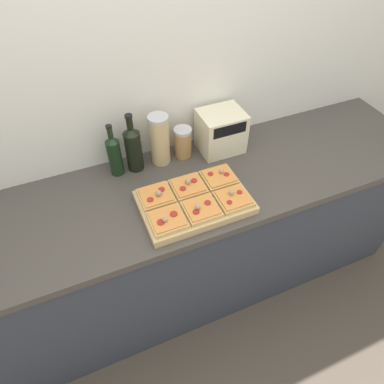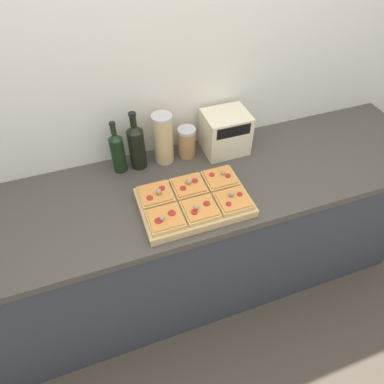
{
  "view_description": "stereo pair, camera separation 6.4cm",
  "coord_description": "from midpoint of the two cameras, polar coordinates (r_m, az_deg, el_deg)",
  "views": [
    {
      "loc": [
        -0.49,
        -0.79,
        2.11
      ],
      "look_at": [
        -0.07,
        0.22,
        0.99
      ],
      "focal_mm": 32.0,
      "sensor_mm": 36.0,
      "label": 1
    },
    {
      "loc": [
        -0.43,
        -0.82,
        2.11
      ],
      "look_at": [
        -0.07,
        0.22,
        0.99
      ],
      "focal_mm": 32.0,
      "sensor_mm": 36.0,
      "label": 2
    }
  ],
  "objects": [
    {
      "name": "wall_back",
      "position": [
        1.77,
        -5.01,
        16.53
      ],
      "size": [
        6.0,
        0.06,
        2.5
      ],
      "color": "silver",
      "rests_on": "ground_plane"
    },
    {
      "name": "olive_oil_bottle",
      "position": [
        1.72,
        -13.86,
        6.06
      ],
      "size": [
        0.07,
        0.07,
        0.29
      ],
      "color": "black",
      "rests_on": "kitchen_counter"
    },
    {
      "name": "pizza_slice_back_right",
      "position": [
        1.65,
        3.38,
        2.45
      ],
      "size": [
        0.15,
        0.14,
        0.05
      ],
      "color": "tan",
      "rests_on": "cutting_board"
    },
    {
      "name": "pizza_slice_back_left",
      "position": [
        1.57,
        -7.21,
        -0.67
      ],
      "size": [
        0.15,
        0.14,
        0.06
      ],
      "color": "tan",
      "rests_on": "cutting_board"
    },
    {
      "name": "grain_jar_tall",
      "position": [
        1.74,
        -6.47,
        8.62
      ],
      "size": [
        0.1,
        0.1,
        0.27
      ],
      "color": "tan",
      "rests_on": "kitchen_counter"
    },
    {
      "name": "grain_jar_short",
      "position": [
        1.81,
        -2.56,
        8.24
      ],
      "size": [
        0.09,
        0.09,
        0.17
      ],
      "color": "#AD7F4C",
      "rests_on": "kitchen_counter"
    },
    {
      "name": "toaster_oven",
      "position": [
        1.84,
        3.82,
        10.06
      ],
      "size": [
        0.25,
        0.19,
        0.22
      ],
      "color": "beige",
      "rests_on": "kitchen_counter"
    },
    {
      "name": "pizza_slice_front_left",
      "position": [
        1.47,
        -5.41,
        -4.67
      ],
      "size": [
        0.15,
        0.14,
        0.05
      ],
      "color": "tan",
      "rests_on": "cutting_board"
    },
    {
      "name": "pizza_slice_back_center",
      "position": [
        1.6,
        -1.8,
        0.94
      ],
      "size": [
        0.15,
        0.14,
        0.06
      ],
      "color": "tan",
      "rests_on": "cutting_board"
    },
    {
      "name": "wine_bottle",
      "position": [
        1.73,
        -10.82,
        7.26
      ],
      "size": [
        0.08,
        0.08,
        0.32
      ],
      "color": "black",
      "rests_on": "kitchen_counter"
    },
    {
      "name": "pizza_slice_front_center",
      "position": [
        1.5,
        0.34,
        -2.87
      ],
      "size": [
        0.15,
        0.14,
        0.05
      ],
      "color": "tan",
      "rests_on": "cutting_board"
    },
    {
      "name": "kitchen_counter",
      "position": [
        2.04,
        -0.3,
        -7.81
      ],
      "size": [
        2.63,
        0.67,
        0.93
      ],
      "color": "#333842",
      "rests_on": "ground_plane"
    },
    {
      "name": "pizza_slice_front_right",
      "position": [
        1.55,
        5.78,
        -1.12
      ],
      "size": [
        0.15,
        0.14,
        0.05
      ],
      "color": "tan",
      "rests_on": "cutting_board"
    },
    {
      "name": "cutting_board",
      "position": [
        1.58,
        -0.74,
        -1.75
      ],
      "size": [
        0.5,
        0.32,
        0.04
      ],
      "primitive_type": "cube",
      "color": "tan",
      "rests_on": "kitchen_counter"
    },
    {
      "name": "ground_plane",
      "position": [
        2.3,
        3.03,
        -20.69
      ],
      "size": [
        12.0,
        12.0,
        0.0
      ],
      "primitive_type": "plane",
      "color": "#4C4238"
    }
  ]
}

